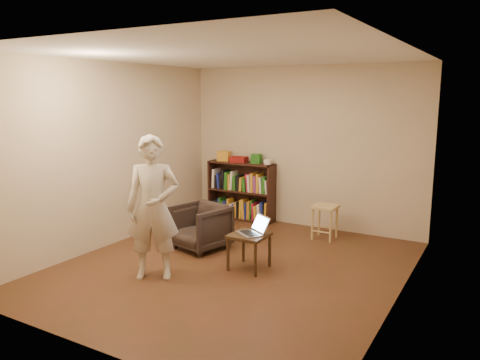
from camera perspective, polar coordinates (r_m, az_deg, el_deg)
The scene contains 15 objects.
floor at distance 6.00m, azimuth -0.97°, elevation -10.56°, with size 4.50×4.50×0.00m, color #442F15.
ceiling at distance 5.62m, azimuth -1.05°, elevation 15.03°, with size 4.50×4.50×0.00m, color white.
wall_back at distance 7.67m, azimuth 7.70°, elevation 3.96°, with size 4.00×4.00×0.00m, color #BBB38E.
wall_left at distance 6.90m, azimuth -15.42°, elevation 2.98°, with size 4.50×4.50×0.00m, color #BBB38E.
wall_right at distance 4.96m, azimuth 19.24°, elevation -0.01°, with size 4.50×4.50×0.00m, color #BBB38E.
bookshelf at distance 8.13m, azimuth 0.20°, elevation -1.73°, with size 1.20×0.30×1.00m.
box_yellow at distance 8.19m, azimuth -1.99°, elevation 2.94°, with size 0.21×0.15×0.17m, color gold.
red_cloth at distance 8.03m, azimuth -0.15°, elevation 2.52°, with size 0.28×0.21×0.09m, color maroon.
box_green at distance 7.90m, azimuth 2.01°, elevation 2.61°, with size 0.16×0.16×0.16m, color #23681B.
box_white at distance 7.80m, azimuth 3.40°, elevation 2.22°, with size 0.10×0.10×0.08m, color white.
stool at distance 7.12m, azimuth 10.32°, elevation -3.84°, with size 0.36×0.36×0.52m.
armchair at distance 6.62m, azimuth -4.84°, elevation -5.71°, with size 0.67×0.69×0.63m, color #2D241E.
side_table at distance 5.82m, azimuth 1.12°, elevation -7.31°, with size 0.44×0.44×0.45m.
laptop at distance 5.80m, azimuth 1.68°, elevation -6.06°, with size 0.45×0.45×0.22m.
person at distance 5.54m, azimuth -10.56°, elevation -3.34°, with size 0.62×0.41×1.70m, color beige.
Camera 1 is at (2.88, -4.80, 2.14)m, focal length 35.00 mm.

